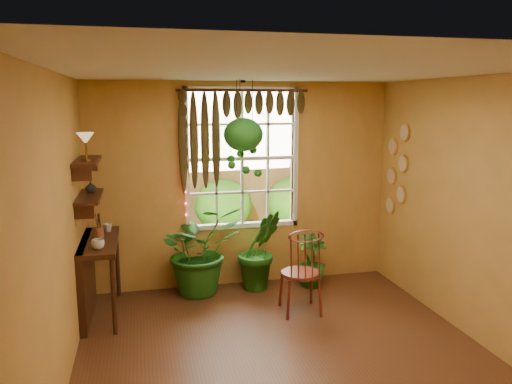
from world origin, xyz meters
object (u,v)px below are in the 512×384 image
(potted_plant_mid, at_px, (260,250))
(hanging_basket, at_px, (243,139))
(counter_ledge, at_px, (91,270))
(windsor_chair, at_px, (301,284))
(potted_plant_left, at_px, (200,249))

(potted_plant_mid, xyz_separation_m, hanging_basket, (-0.23, -0.07, 1.46))
(potted_plant_mid, distance_m, hanging_basket, 1.48)
(counter_ledge, xyz_separation_m, windsor_chair, (2.37, -0.48, -0.21))
(counter_ledge, relative_size, potted_plant_mid, 1.13)
(counter_ledge, bearing_deg, potted_plant_left, 18.20)
(windsor_chair, bearing_deg, potted_plant_mid, 111.07)
(windsor_chair, bearing_deg, potted_plant_left, 142.36)
(counter_ledge, bearing_deg, hanging_basket, 9.54)
(counter_ledge, relative_size, potted_plant_left, 1.03)
(windsor_chair, xyz_separation_m, potted_plant_mid, (-0.29, 0.86, 0.18))
(potted_plant_left, distance_m, potted_plant_mid, 0.78)
(counter_ledge, bearing_deg, potted_plant_mid, 10.39)
(counter_ledge, xyz_separation_m, hanging_basket, (1.85, 0.31, 1.44))
(counter_ledge, distance_m, hanging_basket, 2.36)
(windsor_chair, height_order, potted_plant_left, windsor_chair)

